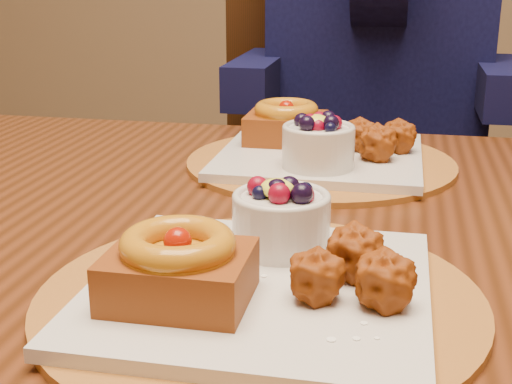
% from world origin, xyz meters
% --- Properties ---
extents(dining_table, '(1.60, 0.90, 0.76)m').
position_xyz_m(dining_table, '(0.03, 0.03, 0.68)').
color(dining_table, '#381A0A').
rests_on(dining_table, ground).
extents(place_setting_near, '(0.38, 0.38, 0.09)m').
position_xyz_m(place_setting_near, '(0.03, -0.18, 0.78)').
color(place_setting_near, brown).
rests_on(place_setting_near, dining_table).
extents(place_setting_far, '(0.38, 0.38, 0.09)m').
position_xyz_m(place_setting_far, '(0.03, 0.24, 0.78)').
color(place_setting_far, brown).
rests_on(place_setting_far, dining_table).
extents(chair_far, '(0.58, 0.58, 0.98)m').
position_xyz_m(chair_far, '(0.01, 0.77, 0.54)').
color(chair_far, black).
rests_on(chair_far, ground).
extents(diner, '(0.54, 0.52, 0.88)m').
position_xyz_m(diner, '(0.09, 0.78, 0.94)').
color(diner, black).
rests_on(diner, ground).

